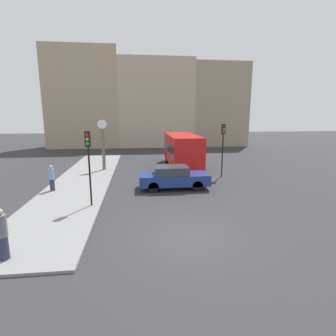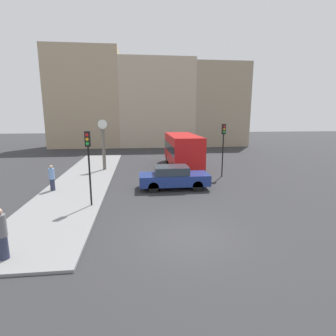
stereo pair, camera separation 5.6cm
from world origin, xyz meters
name	(u,v)px [view 1 (the left image)]	position (x,y,z in m)	size (l,w,h in m)	color
ground_plane	(189,236)	(0.00, 0.00, 0.00)	(120.00, 120.00, 0.00)	#2D2D30
sidewalk_corner	(83,180)	(-5.85, 9.40, 0.05)	(3.92, 22.79, 0.11)	gray
building_row	(147,102)	(-0.42, 30.24, 6.40)	(28.69, 5.00, 13.72)	tan
sedan_car	(173,177)	(0.29, 6.77, 0.74)	(4.42, 1.76, 1.46)	navy
bus_distant	(182,149)	(2.03, 13.71, 1.65)	(2.47, 7.42, 2.90)	red
traffic_light_near	(88,153)	(-4.35, 3.82, 2.81)	(0.26, 0.24, 3.78)	black
traffic_light_far	(223,139)	(4.43, 9.63, 2.85)	(0.26, 0.24, 3.99)	black
street_clock	(103,144)	(-4.78, 12.87, 2.25)	(0.83, 0.35, 4.20)	#666056
pedestrian_blue_stripe	(52,178)	(-7.16, 6.83, 0.89)	(0.33, 0.33, 1.58)	#2D334C
pedestrian_grey_jacket	(2,234)	(-6.26, -1.09, 0.96)	(0.35, 0.35, 1.71)	#2D334C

